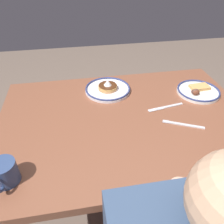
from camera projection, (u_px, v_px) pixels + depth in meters
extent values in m
plane|color=#6B5A4D|center=(123.00, 198.00, 1.60)|extent=(6.00, 6.00, 0.00)
cube|color=brown|center=(127.00, 121.00, 1.17)|extent=(1.31, 0.92, 0.04)
cylinder|color=brown|center=(184.00, 121.00, 1.75)|extent=(0.05, 0.05, 0.70)
cylinder|color=brown|center=(37.00, 138.00, 1.60)|extent=(0.05, 0.05, 0.70)
cylinder|color=white|center=(198.00, 92.00, 1.34)|extent=(0.25, 0.25, 0.01)
torus|color=navy|center=(199.00, 90.00, 1.34)|extent=(0.25, 0.25, 0.01)
cube|color=tan|center=(200.00, 87.00, 1.36)|extent=(0.12, 0.08, 0.02)
ellipsoid|color=brown|center=(196.00, 92.00, 1.30)|extent=(0.04, 0.03, 0.03)
ellipsoid|color=brown|center=(194.00, 92.00, 1.31)|extent=(0.03, 0.03, 0.03)
ellipsoid|color=brown|center=(196.00, 92.00, 1.30)|extent=(0.04, 0.03, 0.03)
cylinder|color=white|center=(108.00, 90.00, 1.36)|extent=(0.27, 0.27, 0.01)
torus|color=navy|center=(108.00, 88.00, 1.35)|extent=(0.27, 0.27, 0.01)
cylinder|color=tan|center=(108.00, 88.00, 1.35)|extent=(0.11, 0.11, 0.01)
cylinder|color=#D79A4E|center=(108.00, 86.00, 1.35)|extent=(0.11, 0.11, 0.01)
cylinder|color=#4C2814|center=(108.00, 85.00, 1.34)|extent=(0.11, 0.11, 0.00)
cone|color=white|center=(108.00, 82.00, 1.33)|extent=(0.05, 0.05, 0.03)
cylinder|color=#334772|center=(5.00, 172.00, 0.82)|extent=(0.10, 0.10, 0.09)
torus|color=#334772|center=(1.00, 184.00, 0.78)|extent=(0.02, 0.07, 0.06)
cylinder|color=brown|center=(2.00, 167.00, 0.80)|extent=(0.08, 0.08, 0.01)
cube|color=silver|center=(184.00, 125.00, 1.11)|extent=(0.18, 0.10, 0.01)
cube|color=silver|center=(166.00, 120.00, 1.13)|extent=(0.03, 0.02, 0.00)
cube|color=silver|center=(166.00, 121.00, 1.13)|extent=(0.03, 0.02, 0.00)
cube|color=silver|center=(166.00, 122.00, 1.12)|extent=(0.03, 0.02, 0.00)
cube|color=silver|center=(166.00, 123.00, 1.12)|extent=(0.03, 0.02, 0.00)
cube|color=silver|center=(169.00, 107.00, 1.23)|extent=(0.17, 0.04, 0.01)
cube|color=silver|center=(156.00, 109.00, 1.21)|extent=(0.09, 0.03, 0.00)
cylinder|color=#D9A688|center=(174.00, 211.00, 0.71)|extent=(0.08, 0.08, 0.26)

